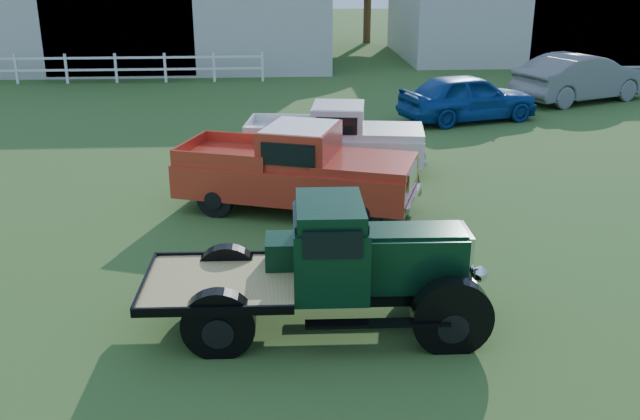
{
  "coord_description": "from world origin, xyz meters",
  "views": [
    {
      "loc": [
        -0.51,
        -9.9,
        5.09
      ],
      "look_at": [
        0.2,
        1.2,
        1.05
      ],
      "focal_mm": 40.0,
      "sensor_mm": 36.0,
      "label": 1
    }
  ],
  "objects_px": {
    "vintage_flatbed": "(323,266)",
    "white_pickup": "(334,139)",
    "red_pickup": "(296,168)",
    "misc_car_blue": "(468,97)",
    "misc_car_grey": "(582,78)"
  },
  "relations": [
    {
      "from": "red_pickup",
      "to": "misc_car_blue",
      "type": "bearing_deg",
      "value": 73.26
    },
    {
      "from": "red_pickup",
      "to": "misc_car_grey",
      "type": "bearing_deg",
      "value": 64.5
    },
    {
      "from": "vintage_flatbed",
      "to": "white_pickup",
      "type": "height_order",
      "value": "vintage_flatbed"
    },
    {
      "from": "vintage_flatbed",
      "to": "misc_car_blue",
      "type": "height_order",
      "value": "vintage_flatbed"
    },
    {
      "from": "white_pickup",
      "to": "misc_car_grey",
      "type": "relative_size",
      "value": 0.86
    },
    {
      "from": "misc_car_blue",
      "to": "vintage_flatbed",
      "type": "bearing_deg",
      "value": 140.41
    },
    {
      "from": "misc_car_grey",
      "to": "misc_car_blue",
      "type": "bearing_deg",
      "value": 97.04
    },
    {
      "from": "white_pickup",
      "to": "misc_car_grey",
      "type": "xyz_separation_m",
      "value": [
        9.57,
        8.17,
        0.03
      ]
    },
    {
      "from": "misc_car_blue",
      "to": "misc_car_grey",
      "type": "xyz_separation_m",
      "value": [
        4.88,
        2.87,
        0.09
      ]
    },
    {
      "from": "vintage_flatbed",
      "to": "red_pickup",
      "type": "bearing_deg",
      "value": 93.81
    },
    {
      "from": "misc_car_blue",
      "to": "misc_car_grey",
      "type": "relative_size",
      "value": 0.86
    },
    {
      "from": "red_pickup",
      "to": "white_pickup",
      "type": "relative_size",
      "value": 1.13
    },
    {
      "from": "vintage_flatbed",
      "to": "misc_car_blue",
      "type": "distance_m",
      "value": 14.08
    },
    {
      "from": "vintage_flatbed",
      "to": "red_pickup",
      "type": "distance_m",
      "value": 4.94
    },
    {
      "from": "white_pickup",
      "to": "misc_car_grey",
      "type": "distance_m",
      "value": 12.59
    }
  ]
}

